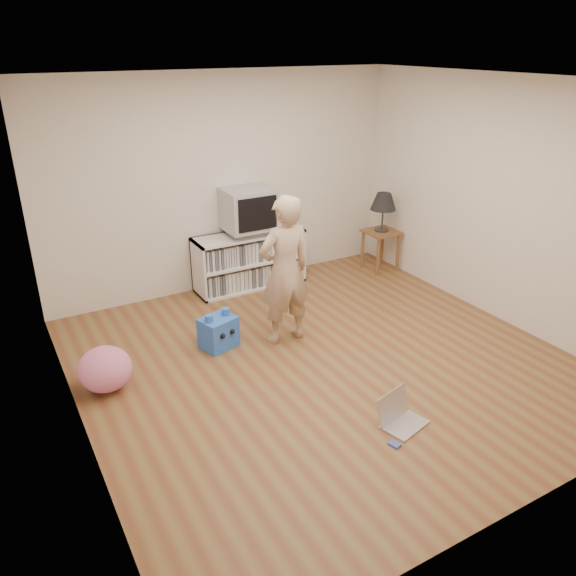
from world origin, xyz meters
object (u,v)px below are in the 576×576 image
(laptop, at_px, (399,415))
(table_lamp, at_px, (384,202))
(side_table, at_px, (381,240))
(dvd_deck, at_px, (249,231))
(media_unit, at_px, (249,260))
(person, at_px, (285,271))
(plush_pink, at_px, (105,369))
(plush_blue, at_px, (219,332))
(crt_tv, at_px, (248,209))

(laptop, bearing_deg, table_lamp, 39.95)
(side_table, height_order, laptop, side_table)
(dvd_deck, bearing_deg, media_unit, 90.00)
(dvd_deck, height_order, person, person)
(media_unit, relative_size, laptop, 3.24)
(laptop, distance_m, plush_pink, 2.60)
(dvd_deck, distance_m, person, 1.48)
(person, xyz_separation_m, plush_blue, (-0.67, 0.20, -0.61))
(side_table, xyz_separation_m, plush_blue, (-2.76, -0.88, -0.25))
(media_unit, xyz_separation_m, crt_tv, (0.00, -0.02, 0.67))
(plush_pink, bearing_deg, side_table, 15.22)
(crt_tv, bearing_deg, plush_blue, -127.90)
(media_unit, relative_size, person, 0.90)
(media_unit, bearing_deg, dvd_deck, -90.00)
(plush_blue, bearing_deg, dvd_deck, 35.58)
(media_unit, bearing_deg, side_table, -12.15)
(person, relative_size, plush_blue, 3.81)
(dvd_deck, relative_size, plush_blue, 1.10)
(plush_blue, relative_size, plush_pink, 0.85)
(media_unit, bearing_deg, person, -101.69)
(media_unit, distance_m, side_table, 1.83)
(laptop, bearing_deg, plush_pink, 124.80)
(dvd_deck, height_order, plush_pink, dvd_deck)
(crt_tv, bearing_deg, table_lamp, -11.57)
(dvd_deck, bearing_deg, laptop, -93.25)
(media_unit, distance_m, laptop, 3.17)
(media_unit, height_order, crt_tv, crt_tv)
(crt_tv, bearing_deg, side_table, -11.57)
(person, bearing_deg, laptop, 93.57)
(side_table, bearing_deg, media_unit, 167.85)
(side_table, bearing_deg, person, -152.85)
(crt_tv, relative_size, side_table, 1.09)
(media_unit, distance_m, dvd_deck, 0.39)
(plush_pink, bearing_deg, crt_tv, 33.80)
(table_lamp, xyz_separation_m, laptop, (-1.97, -2.76, -0.87))
(person, relative_size, plush_pink, 3.26)
(side_table, height_order, plush_blue, side_table)
(media_unit, relative_size, table_lamp, 2.72)
(dvd_deck, bearing_deg, side_table, -11.67)
(media_unit, height_order, dvd_deck, dvd_deck)
(laptop, relative_size, plush_blue, 1.06)
(crt_tv, height_order, side_table, crt_tv)
(table_lamp, xyz_separation_m, plush_pink, (-3.94, -1.07, -0.74))
(side_table, distance_m, plush_blue, 2.90)
(plush_pink, bearing_deg, dvd_deck, 33.86)
(table_lamp, bearing_deg, person, -152.85)
(dvd_deck, height_order, side_table, dvd_deck)
(dvd_deck, height_order, table_lamp, table_lamp)
(person, distance_m, laptop, 1.84)
(plush_blue, bearing_deg, table_lamp, 1.02)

